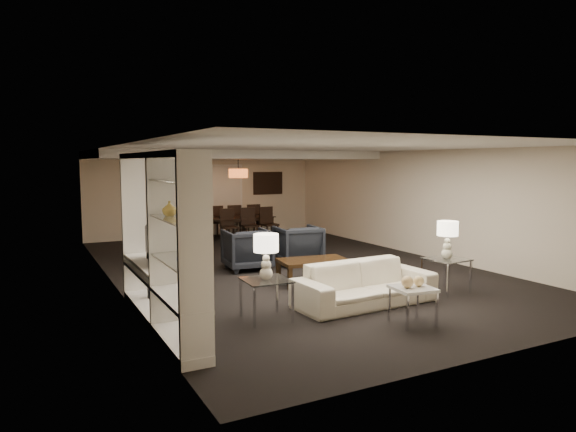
# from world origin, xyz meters

# --- Properties ---
(floor) EXTENTS (11.00, 11.00, 0.00)m
(floor) POSITION_xyz_m (0.00, 0.00, 0.00)
(floor) COLOR black
(floor) RESTS_ON ground
(ceiling) EXTENTS (7.00, 11.00, 0.02)m
(ceiling) POSITION_xyz_m (0.00, 0.00, 2.50)
(ceiling) COLOR silver
(ceiling) RESTS_ON ground
(wall_back) EXTENTS (7.00, 0.02, 2.50)m
(wall_back) POSITION_xyz_m (0.00, 5.50, 1.25)
(wall_back) COLOR beige
(wall_back) RESTS_ON ground
(wall_front) EXTENTS (7.00, 0.02, 2.50)m
(wall_front) POSITION_xyz_m (0.00, -5.50, 1.25)
(wall_front) COLOR beige
(wall_front) RESTS_ON ground
(wall_left) EXTENTS (0.02, 11.00, 2.50)m
(wall_left) POSITION_xyz_m (-3.50, 0.00, 1.25)
(wall_left) COLOR beige
(wall_left) RESTS_ON ground
(wall_right) EXTENTS (0.02, 11.00, 2.50)m
(wall_right) POSITION_xyz_m (3.50, 0.00, 1.25)
(wall_right) COLOR beige
(wall_right) RESTS_ON ground
(ceiling_soffit) EXTENTS (7.00, 4.00, 0.20)m
(ceiling_soffit) POSITION_xyz_m (0.00, 3.50, 2.40)
(ceiling_soffit) COLOR silver
(ceiling_soffit) RESTS_ON ceiling
(curtains) EXTENTS (1.50, 0.12, 2.40)m
(curtains) POSITION_xyz_m (-0.90, 5.42, 1.20)
(curtains) COLOR beige
(curtains) RESTS_ON wall_back
(door) EXTENTS (0.90, 0.05, 2.10)m
(door) POSITION_xyz_m (0.70, 5.47, 1.05)
(door) COLOR silver
(door) RESTS_ON wall_back
(painting) EXTENTS (0.95, 0.04, 0.65)m
(painting) POSITION_xyz_m (2.10, 5.46, 1.55)
(painting) COLOR #142D38
(painting) RESTS_ON wall_back
(media_unit) EXTENTS (0.38, 3.40, 2.35)m
(media_unit) POSITION_xyz_m (-3.31, -2.60, 1.18)
(media_unit) COLOR white
(media_unit) RESTS_ON wall_left
(pendant_light) EXTENTS (0.52, 0.52, 0.24)m
(pendant_light) POSITION_xyz_m (0.30, 3.50, 1.92)
(pendant_light) COLOR #D8591E
(pendant_light) RESTS_ON ceiling_soffit
(sofa) EXTENTS (2.31, 0.99, 0.66)m
(sofa) POSITION_xyz_m (-0.22, -3.04, 0.33)
(sofa) COLOR beige
(sofa) RESTS_ON floor
(coffee_table) EXTENTS (1.33, 0.89, 0.45)m
(coffee_table) POSITION_xyz_m (-0.22, -1.44, 0.22)
(coffee_table) COLOR black
(coffee_table) RESTS_ON floor
(armchair_left) EXTENTS (0.99, 1.01, 0.84)m
(armchair_left) POSITION_xyz_m (-0.82, 0.26, 0.42)
(armchair_left) COLOR black
(armchair_left) RESTS_ON floor
(armchair_right) EXTENTS (1.00, 1.02, 0.84)m
(armchair_right) POSITION_xyz_m (0.38, 0.26, 0.42)
(armchair_right) COLOR black
(armchair_right) RESTS_ON floor
(side_table_left) EXTENTS (0.66, 0.66, 0.58)m
(side_table_left) POSITION_xyz_m (-1.92, -3.04, 0.29)
(side_table_left) COLOR white
(side_table_left) RESTS_ON floor
(side_table_right) EXTENTS (0.67, 0.67, 0.58)m
(side_table_right) POSITION_xyz_m (1.48, -3.04, 0.29)
(side_table_right) COLOR white
(side_table_right) RESTS_ON floor
(table_lamp_left) EXTENTS (0.39, 0.39, 0.64)m
(table_lamp_left) POSITION_xyz_m (-1.92, -3.04, 0.90)
(table_lamp_left) COLOR beige
(table_lamp_left) RESTS_ON side_table_left
(table_lamp_right) EXTENTS (0.36, 0.36, 0.64)m
(table_lamp_right) POSITION_xyz_m (1.48, -3.04, 0.90)
(table_lamp_right) COLOR #EAE6C5
(table_lamp_right) RESTS_ON side_table_right
(marble_table) EXTENTS (0.58, 0.58, 0.52)m
(marble_table) POSITION_xyz_m (-0.22, -4.14, 0.26)
(marble_table) COLOR silver
(marble_table) RESTS_ON floor
(gold_gourd_a) EXTENTS (0.17, 0.17, 0.17)m
(gold_gourd_a) POSITION_xyz_m (-0.32, -4.14, 0.60)
(gold_gourd_a) COLOR #EBC27C
(gold_gourd_a) RESTS_ON marble_table
(gold_gourd_b) EXTENTS (0.15, 0.15, 0.15)m
(gold_gourd_b) POSITION_xyz_m (-0.12, -4.14, 0.59)
(gold_gourd_b) COLOR #F2CC80
(gold_gourd_b) RESTS_ON marble_table
(television) EXTENTS (1.07, 0.14, 0.62)m
(television) POSITION_xyz_m (-3.28, -1.93, 1.06)
(television) COLOR black
(television) RESTS_ON media_unit
(vase_blue) EXTENTS (0.18, 0.18, 0.19)m
(vase_blue) POSITION_xyz_m (-3.31, -3.84, 1.15)
(vase_blue) COLOR #2648A7
(vase_blue) RESTS_ON media_unit
(vase_amber) EXTENTS (0.18, 0.18, 0.19)m
(vase_amber) POSITION_xyz_m (-3.31, -3.23, 1.65)
(vase_amber) COLOR gold
(vase_amber) RESTS_ON media_unit
(floor_speaker) EXTENTS (0.12, 0.12, 0.98)m
(floor_speaker) POSITION_xyz_m (-3.20, -1.54, 0.49)
(floor_speaker) COLOR black
(floor_speaker) RESTS_ON floor
(dining_table) EXTENTS (1.92, 1.21, 0.64)m
(dining_table) POSITION_xyz_m (0.69, 4.29, 0.32)
(dining_table) COLOR black
(dining_table) RESTS_ON floor
(chair_nl) EXTENTS (0.45, 0.45, 0.95)m
(chair_nl) POSITION_xyz_m (0.09, 3.64, 0.47)
(chair_nl) COLOR black
(chair_nl) RESTS_ON floor
(chair_nm) EXTENTS (0.47, 0.47, 0.95)m
(chair_nm) POSITION_xyz_m (0.69, 3.64, 0.47)
(chair_nm) COLOR black
(chair_nm) RESTS_ON floor
(chair_nr) EXTENTS (0.47, 0.47, 0.95)m
(chair_nr) POSITION_xyz_m (1.29, 3.64, 0.47)
(chair_nr) COLOR black
(chair_nr) RESTS_ON floor
(chair_fl) EXTENTS (0.46, 0.46, 0.95)m
(chair_fl) POSITION_xyz_m (0.09, 4.94, 0.47)
(chair_fl) COLOR black
(chair_fl) RESTS_ON floor
(chair_fm) EXTENTS (0.49, 0.49, 0.95)m
(chair_fm) POSITION_xyz_m (0.69, 4.94, 0.47)
(chair_fm) COLOR black
(chair_fm) RESTS_ON floor
(chair_fr) EXTENTS (0.45, 0.45, 0.95)m
(chair_fr) POSITION_xyz_m (1.29, 4.94, 0.47)
(chair_fr) COLOR black
(chair_fr) RESTS_ON floor
(floor_lamp) EXTENTS (0.30, 0.30, 1.67)m
(floor_lamp) POSITION_xyz_m (-0.92, 5.20, 0.83)
(floor_lamp) COLOR black
(floor_lamp) RESTS_ON floor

